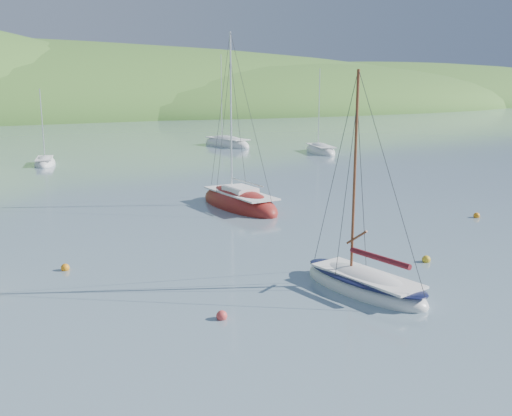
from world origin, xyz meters
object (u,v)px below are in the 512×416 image
daysailer_white (364,285)px  distant_sloop_a (45,163)px  distant_sloop_d (320,151)px  distant_sloop_b (227,145)px  sloop_red (239,204)px

daysailer_white → distant_sloop_a: (-4.54, 47.40, -0.06)m
daysailer_white → distant_sloop_a: size_ratio=1.10×
daysailer_white → distant_sloop_d: distant_sloop_d is taller
distant_sloop_b → distant_sloop_d: size_ratio=1.20×
sloop_red → distant_sloop_d: (24.83, 24.29, -0.04)m
sloop_red → distant_sloop_a: (-7.91, 30.00, -0.08)m
sloop_red → distant_sloop_d: size_ratio=1.14×
distant_sloop_a → distant_sloop_b: 27.11m
daysailer_white → distant_sloop_d: size_ratio=0.85×
distant_sloop_b → distant_sloop_d: bearing=-71.2°
distant_sloop_a → distant_sloop_d: distant_sloop_d is taller
distant_sloop_a → distant_sloop_b: bearing=29.6°
distant_sloop_d → sloop_red: bearing=-117.7°
daysailer_white → distant_sloop_b: bearing=61.3°
distant_sloop_a → distant_sloop_d: (32.74, -5.71, 0.03)m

